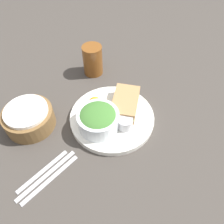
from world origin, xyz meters
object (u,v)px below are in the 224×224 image
bread_basket (29,118)px  fork (50,179)px  salad_bowl (98,119)px  plate (112,118)px  drink_glass (93,60)px  sandwich (125,103)px  spoon (43,171)px  knife (47,175)px  dressing_cup (125,123)px

bread_basket → fork: (-0.13, -0.17, -0.03)m
bread_basket → salad_bowl: bearing=-68.3°
plate → drink_glass: bearing=43.7°
sandwich → fork: (-0.32, 0.08, -0.04)m
drink_glass → spoon: bearing=-168.8°
salad_bowl → bread_basket: (-0.08, 0.21, -0.02)m
bread_basket → spoon: size_ratio=0.93×
fork → drink_glass: bearing=-148.9°
plate → knife: 0.27m
sandwich → drink_glass: size_ratio=1.28×
sandwich → salad_bowl: salad_bowl is taller
bread_basket → dressing_cup: bearing=-67.6°
plate → sandwich: size_ratio=1.84×
drink_glass → bread_basket: 0.33m
salad_bowl → dressing_cup: size_ratio=2.67×
dressing_cup → knife: size_ratio=0.24×
dressing_cup → drink_glass: drink_glass is taller
bread_basket → knife: 0.20m
fork → salad_bowl: bearing=-174.1°
salad_bowl → fork: size_ratio=0.69×
knife → plate: bearing=180.0°
sandwich → dressing_cup: (-0.07, -0.03, -0.00)m
knife → spoon: (0.00, 0.02, 0.00)m
fork → spoon: (0.01, 0.03, 0.00)m
dressing_cup → spoon: (-0.24, 0.15, -0.04)m
drink_glass → fork: 0.48m
drink_glass → bread_basket: bearing=171.2°
fork → spoon: 0.04m
salad_bowl → knife: bearing=165.1°
bread_basket → fork: size_ratio=0.84×
drink_glass → fork: size_ratio=0.63×
dressing_cup → salad_bowl: bearing=114.5°
dressing_cup → sandwich: bearing=24.2°
spoon → dressing_cup: bearing=163.8°
plate → fork: (-0.27, 0.06, -0.01)m
dressing_cup → fork: bearing=155.1°
sandwich → knife: bearing=162.7°
bread_basket → knife: size_ratio=0.80×
salad_bowl → drink_glass: (0.25, 0.16, 0.00)m
salad_bowl → spoon: 0.22m
salad_bowl → bread_basket: salad_bowl is taller
salad_bowl → spoon: size_ratio=0.76×
fork → sandwich: bearing=-178.2°
salad_bowl → spoon: (-0.20, 0.07, -0.05)m
bread_basket → fork: bearing=-126.3°
plate → salad_bowl: 0.08m
plate → fork: 0.27m
salad_bowl → drink_glass: 0.29m
spoon → sandwich: bearing=175.6°
plate → spoon: 0.27m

